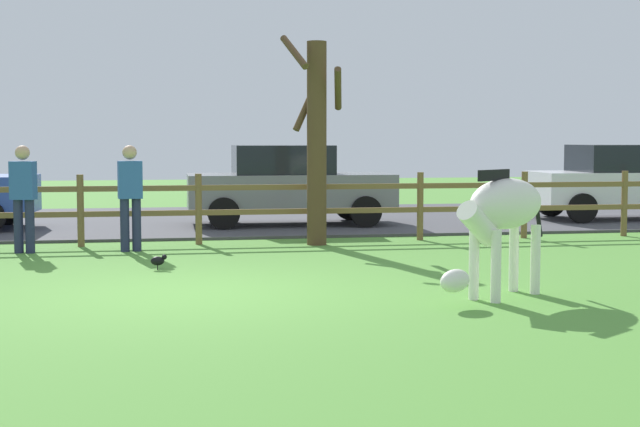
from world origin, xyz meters
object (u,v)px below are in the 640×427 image
parked_car_grey (288,184)px  crow_on_grass (158,260)px  visitor_right_of_tree (23,194)px  bare_tree (316,138)px  zebra (502,214)px  visitor_left_of_tree (130,193)px  parked_car_white (626,181)px

parked_car_grey → crow_on_grass: bearing=-114.1°
visitor_right_of_tree → bare_tree: bearing=4.3°
crow_on_grass → parked_car_grey: bearing=65.9°
zebra → visitor_left_of_tree: (-4.06, 5.12, -0.02)m
parked_car_white → visitor_left_of_tree: (-10.18, -3.63, 0.06)m
parked_car_white → visitor_left_of_tree: visitor_left_of_tree is taller
parked_car_white → parked_car_grey: bearing=-179.9°
zebra → parked_car_white: size_ratio=0.40×
zebra → visitor_right_of_tree: 7.67m
bare_tree → visitor_left_of_tree: (-2.99, -0.41, -0.85)m
visitor_left_of_tree → parked_car_grey: bearing=50.4°
crow_on_grass → visitor_left_of_tree: (-0.39, 2.19, 0.78)m
bare_tree → visitor_left_of_tree: bearing=-172.3°
parked_car_grey → visitor_right_of_tree: visitor_right_of_tree is taller
parked_car_white → visitor_left_of_tree: size_ratio=2.49×
parked_car_white → visitor_right_of_tree: size_ratio=2.49×
bare_tree → parked_car_grey: size_ratio=0.85×
visitor_left_of_tree → visitor_right_of_tree: (-1.59, 0.06, 0.00)m
parked_car_white → visitor_right_of_tree: (-11.77, -3.57, 0.06)m
parked_car_grey → visitor_right_of_tree: (-4.59, -3.55, 0.06)m
zebra → parked_car_grey: bearing=97.0°
zebra → crow_on_grass: zebra is taller
zebra → crow_on_grass: (-3.67, 2.93, -0.80)m
parked_car_white → visitor_right_of_tree: visitor_right_of_tree is taller
bare_tree → zebra: bare_tree is taller
parked_car_grey → zebra: bearing=-83.0°
parked_car_grey → parked_car_white: bearing=0.1°
parked_car_white → bare_tree: bearing=-155.8°
parked_car_white → crow_on_grass: bearing=-149.3°
visitor_right_of_tree → parked_car_white: bearing=16.9°
zebra → visitor_left_of_tree: bearing=128.4°
parked_car_grey → visitor_left_of_tree: size_ratio=2.46×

